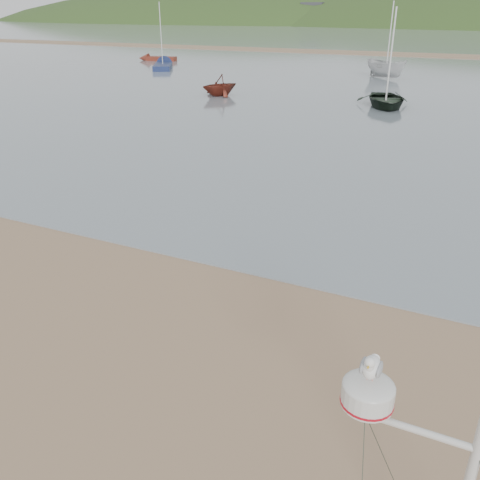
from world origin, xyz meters
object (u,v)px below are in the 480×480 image
at_px(boat_dark, 389,69).
at_px(sailboat_blue_near, 164,65).
at_px(boat_red, 219,75).
at_px(boat_white, 388,52).
at_px(dinghy_red_far, 153,58).

distance_m(boat_dark, sailboat_blue_near, 29.83).
height_order(boat_red, boat_white, boat_white).
distance_m(boat_dark, boat_red, 11.64).
relative_size(boat_white, dinghy_red_far, 0.93).
distance_m(sailboat_blue_near, dinghy_red_far, 7.81).
height_order(boat_white, dinghy_red_far, boat_white).
relative_size(boat_dark, boat_white, 1.02).
bearing_deg(boat_white, dinghy_red_far, 114.53).
distance_m(boat_dark, dinghy_red_far, 37.31).
distance_m(boat_white, sailboat_blue_near, 23.29).
height_order(boat_dark, boat_red, boat_dark).
bearing_deg(sailboat_blue_near, boat_dark, -28.63).
height_order(boat_red, sailboat_blue_near, sailboat_blue_near).
bearing_deg(dinghy_red_far, sailboat_blue_near, -47.05).
relative_size(sailboat_blue_near, dinghy_red_far, 1.43).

